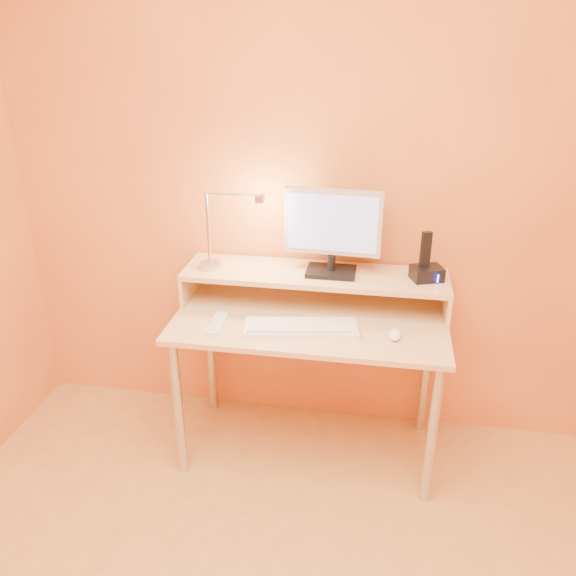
% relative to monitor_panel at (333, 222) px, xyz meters
% --- Properties ---
extents(wall_back, '(3.00, 0.04, 2.50)m').
position_rel_monitor_panel_xyz_m(wall_back, '(-0.07, 0.16, 0.13)').
color(wall_back, '#F1943D').
rests_on(wall_back, floor).
extents(desk_leg_fl, '(0.04, 0.04, 0.69)m').
position_rel_monitor_panel_xyz_m(desk_leg_fl, '(-0.62, -0.41, -0.77)').
color(desk_leg_fl, silver).
rests_on(desk_leg_fl, floor).
extents(desk_leg_fr, '(0.04, 0.04, 0.69)m').
position_rel_monitor_panel_xyz_m(desk_leg_fr, '(0.48, -0.41, -0.77)').
color(desk_leg_fr, silver).
rests_on(desk_leg_fr, floor).
extents(desk_leg_bl, '(0.04, 0.04, 0.69)m').
position_rel_monitor_panel_xyz_m(desk_leg_bl, '(-0.62, 0.09, -0.77)').
color(desk_leg_bl, silver).
rests_on(desk_leg_bl, floor).
extents(desk_leg_br, '(0.04, 0.04, 0.69)m').
position_rel_monitor_panel_xyz_m(desk_leg_br, '(0.48, 0.09, -0.77)').
color(desk_leg_br, silver).
rests_on(desk_leg_br, floor).
extents(desk_lower, '(1.20, 0.60, 0.02)m').
position_rel_monitor_panel_xyz_m(desk_lower, '(-0.07, -0.16, -0.41)').
color(desk_lower, tan).
rests_on(desk_lower, floor).
extents(shelf_riser_left, '(0.02, 0.30, 0.14)m').
position_rel_monitor_panel_xyz_m(shelf_riser_left, '(-0.66, -0.01, -0.33)').
color(shelf_riser_left, tan).
rests_on(shelf_riser_left, desk_lower).
extents(shelf_riser_right, '(0.02, 0.30, 0.14)m').
position_rel_monitor_panel_xyz_m(shelf_riser_right, '(0.52, -0.01, -0.33)').
color(shelf_riser_right, tan).
rests_on(shelf_riser_right, desk_lower).
extents(desk_shelf, '(1.20, 0.30, 0.02)m').
position_rel_monitor_panel_xyz_m(desk_shelf, '(-0.07, -0.01, -0.25)').
color(desk_shelf, tan).
rests_on(desk_shelf, desk_lower).
extents(monitor_foot, '(0.22, 0.16, 0.02)m').
position_rel_monitor_panel_xyz_m(monitor_foot, '(0.00, -0.01, -0.23)').
color(monitor_foot, black).
rests_on(monitor_foot, desk_shelf).
extents(monitor_neck, '(0.04, 0.04, 0.07)m').
position_rel_monitor_panel_xyz_m(monitor_neck, '(0.00, -0.01, -0.19)').
color(monitor_neck, black).
rests_on(monitor_neck, monitor_foot).
extents(monitor_panel, '(0.43, 0.06, 0.29)m').
position_rel_monitor_panel_xyz_m(monitor_panel, '(0.00, 0.00, 0.00)').
color(monitor_panel, '#BABAC2').
rests_on(monitor_panel, monitor_neck).
extents(monitor_back, '(0.39, 0.03, 0.25)m').
position_rel_monitor_panel_xyz_m(monitor_back, '(0.00, 0.02, 0.00)').
color(monitor_back, black).
rests_on(monitor_back, monitor_panel).
extents(monitor_screen, '(0.39, 0.03, 0.25)m').
position_rel_monitor_panel_xyz_m(monitor_screen, '(0.00, -0.02, 0.00)').
color(monitor_screen, '#9AA3E7').
rests_on(monitor_screen, monitor_panel).
extents(lamp_base, '(0.10, 0.10, 0.02)m').
position_rel_monitor_panel_xyz_m(lamp_base, '(-0.56, -0.04, -0.23)').
color(lamp_base, silver).
rests_on(lamp_base, desk_shelf).
extents(lamp_post, '(0.01, 0.01, 0.33)m').
position_rel_monitor_panel_xyz_m(lamp_post, '(-0.56, -0.04, -0.05)').
color(lamp_post, silver).
rests_on(lamp_post, lamp_base).
extents(lamp_arm, '(0.24, 0.01, 0.01)m').
position_rel_monitor_panel_xyz_m(lamp_arm, '(-0.44, -0.04, 0.12)').
color(lamp_arm, silver).
rests_on(lamp_arm, lamp_post).
extents(lamp_head, '(0.04, 0.04, 0.03)m').
position_rel_monitor_panel_xyz_m(lamp_head, '(-0.32, -0.04, 0.10)').
color(lamp_head, silver).
rests_on(lamp_head, lamp_arm).
extents(lamp_bulb, '(0.03, 0.03, 0.00)m').
position_rel_monitor_panel_xyz_m(lamp_bulb, '(-0.32, -0.04, 0.09)').
color(lamp_bulb, '#FFEAC6').
rests_on(lamp_bulb, lamp_head).
extents(phone_dock, '(0.16, 0.14, 0.06)m').
position_rel_monitor_panel_xyz_m(phone_dock, '(0.42, -0.01, -0.21)').
color(phone_dock, black).
rests_on(phone_dock, desk_shelf).
extents(phone_handset, '(0.05, 0.04, 0.16)m').
position_rel_monitor_panel_xyz_m(phone_handset, '(0.40, -0.01, -0.10)').
color(phone_handset, black).
rests_on(phone_handset, phone_dock).
extents(phone_led, '(0.01, 0.00, 0.04)m').
position_rel_monitor_panel_xyz_m(phone_led, '(0.46, -0.06, -0.21)').
color(phone_led, '#2B36FF').
rests_on(phone_led, phone_dock).
extents(keyboard, '(0.50, 0.23, 0.02)m').
position_rel_monitor_panel_xyz_m(keyboard, '(-0.10, -0.27, -0.39)').
color(keyboard, white).
rests_on(keyboard, desk_lower).
extents(mouse, '(0.06, 0.10, 0.03)m').
position_rel_monitor_panel_xyz_m(mouse, '(0.30, -0.27, -0.38)').
color(mouse, white).
rests_on(mouse, desk_lower).
extents(remote_control, '(0.05, 0.19, 0.02)m').
position_rel_monitor_panel_xyz_m(remote_control, '(-0.46, -0.29, -0.39)').
color(remote_control, white).
rests_on(remote_control, desk_lower).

